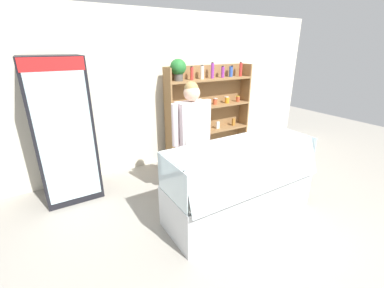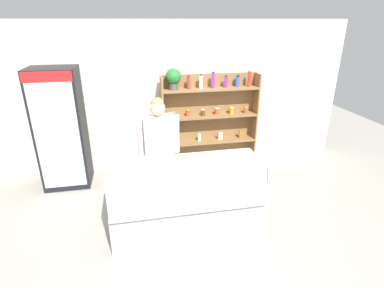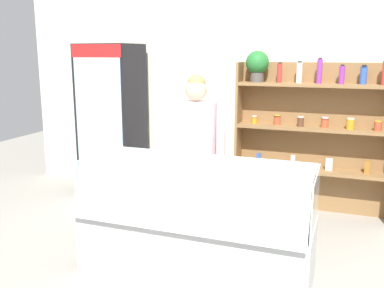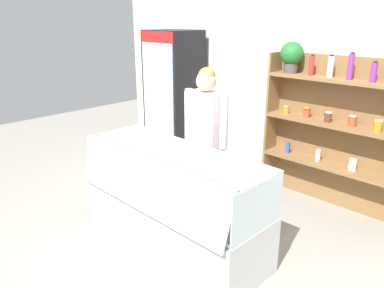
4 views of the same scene
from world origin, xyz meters
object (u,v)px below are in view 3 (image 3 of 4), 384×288
Objects in this scene: shelving_unit at (306,124)px; shop_clerk at (196,143)px; drinks_fridge at (112,121)px; deli_display_case at (196,239)px.

shop_clerk is (-0.98, -1.13, -0.07)m from shelving_unit.
shop_clerk is at bearing -31.48° from drinks_fridge.
shelving_unit is at bearing 4.31° from drinks_fridge.
drinks_fridge is at bearing 148.52° from shop_clerk.
shop_clerk reaches higher than deli_display_case.
drinks_fridge is 1.19× the size of shop_clerk.
shelving_unit is at bearing 69.23° from deli_display_case.
shelving_unit is 2.14m from deli_display_case.
deli_display_case is at bearing -70.17° from shop_clerk.
shelving_unit reaches higher than shop_clerk.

